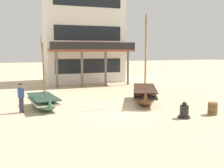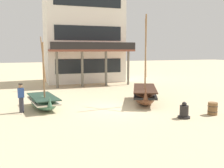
% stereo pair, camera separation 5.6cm
% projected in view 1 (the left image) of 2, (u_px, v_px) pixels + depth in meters
% --- Properties ---
extents(ground_plane, '(120.00, 120.00, 0.00)m').
position_uv_depth(ground_plane, '(117.00, 108.00, 15.60)').
color(ground_plane, '#CCB78E').
extents(fishing_boat_near_left, '(3.15, 4.59, 5.86)m').
position_uv_depth(fishing_boat_near_left, '(145.00, 94.00, 17.21)').
color(fishing_boat_near_left, brown).
rests_on(fishing_boat_near_left, ground).
extents(fishing_boat_centre_large, '(1.88, 3.62, 4.39)m').
position_uv_depth(fishing_boat_centre_large, '(43.00, 101.00, 15.55)').
color(fishing_boat_centre_large, '#427056').
rests_on(fishing_boat_centre_large, ground).
extents(fisherman_by_hull, '(0.37, 0.26, 1.68)m').
position_uv_depth(fisherman_by_hull, '(21.00, 98.00, 14.49)').
color(fisherman_by_hull, '#33333D').
rests_on(fisherman_by_hull, ground).
extents(capstan_winch, '(0.66, 0.66, 0.89)m').
position_uv_depth(capstan_winch, '(184.00, 112.00, 13.38)').
color(capstan_winch, black).
rests_on(capstan_winch, ground).
extents(wooden_barrel, '(0.56, 0.56, 0.70)m').
position_uv_depth(wooden_barrel, '(213.00, 109.00, 14.07)').
color(wooden_barrel, brown).
rests_on(wooden_barrel, ground).
extents(harbor_building_main, '(8.80, 7.94, 10.59)m').
position_uv_depth(harbor_building_main, '(83.00, 35.00, 28.73)').
color(harbor_building_main, white).
rests_on(harbor_building_main, ground).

